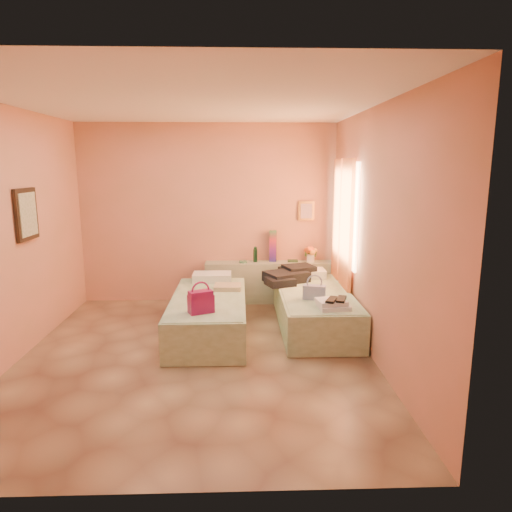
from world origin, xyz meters
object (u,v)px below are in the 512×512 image
Objects in this scene: green_book at (293,261)px; flower_vase at (311,253)px; headboard_ledge at (270,282)px; water_bottle at (255,255)px; towel_stack at (333,304)px; bed_right at (314,309)px; blue_handbag at (314,292)px; magenta_handbag at (201,302)px; bed_left at (209,315)px.

flower_vase is (0.28, -0.01, 0.13)m from green_book.
water_bottle reaches higher than headboard_ledge.
towel_stack is at bearing -90.61° from flower_vase.
towel_stack is (0.10, -0.73, 0.30)m from bed_right.
water_bottle is 1.73m from blue_handbag.
magenta_handbag is (-1.57, -2.06, -0.16)m from flower_vase.
towel_stack is (0.62, -1.93, 0.23)m from headboard_ledge.
flower_vase reaches higher than headboard_ledge.
flower_vase is 1.04× the size of blue_handbag.
green_book is at bearing 48.54° from bed_left.
towel_stack is (1.55, 0.11, -0.08)m from magenta_handbag.
blue_handbag reaches higher than green_book.
bed_right is 0.49m from blue_handbag.
bed_left is 1.63m from towel_stack.
magenta_handbag is at bearing -114.36° from headboard_ledge.
towel_stack is (0.26, -1.95, -0.11)m from green_book.
water_bottle is (-0.23, 0.03, 0.44)m from headboard_ledge.
bed_right is 1.53m from water_bottle.
magenta_handbag is at bearing -127.34° from flower_vase.
flower_vase is at bearing 84.16° from bed_right.
green_book is at bearing 4.02° from headboard_ledge.
bed_left is at bearing 62.64° from magenta_handbag.
flower_vase reaches higher than water_bottle.
green_book is at bearing 178.68° from flower_vase.
water_bottle is at bearing 121.56° from bed_right.
headboard_ledge is 1.65m from bed_left.
flower_vase is at bearing 28.76° from magenta_handbag.
flower_vase reaches higher than blue_handbag.
blue_handbag is at bearing -101.04° from bed_right.
bed_left is 1.00× the size of bed_right.
water_bottle reaches higher than blue_handbag.
towel_stack is (1.51, -0.54, 0.30)m from bed_left.
headboard_ledge is at bearing -178.32° from flower_vase.
blue_handbag is (0.69, -1.58, -0.18)m from water_bottle.
bed_right is 6.88× the size of flower_vase.
bed_right is (0.52, -1.20, -0.08)m from headboard_ledge.
blue_handbag is 0.80× the size of towel_stack.
bed_left is at bearing 160.46° from towel_stack.
bed_left is 5.71× the size of towel_stack.
towel_stack is (0.86, -1.96, -0.22)m from water_bottle.
headboard_ledge is 0.50m from water_bottle.
headboard_ledge is 5.86× the size of towel_stack.
headboard_ledge is 12.72× the size of green_book.
magenta_handbag is at bearing -176.04° from towel_stack.
magenta_handbag is at bearing -150.14° from bed_right.
headboard_ledge is at bearing 113.46° from bed_right.
towel_stack is at bearing -19.72° from bed_left.
green_book is at bearing 109.23° from blue_handbag.
headboard_ledge is 1.31m from bed_right.
flower_vase is (0.88, -0.01, 0.03)m from water_bottle.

